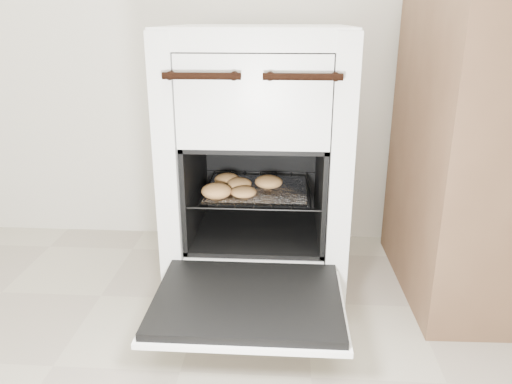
# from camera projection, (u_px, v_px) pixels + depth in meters

# --- Properties ---
(stove) EXTENTS (0.54, 0.60, 0.82)m
(stove) POSITION_uv_depth(u_px,v_px,m) (259.00, 166.00, 1.61)
(stove) COLOR white
(stove) RESTS_ON ground
(oven_door) EXTENTS (0.48, 0.38, 0.03)m
(oven_door) POSITION_uv_depth(u_px,v_px,m) (248.00, 301.00, 1.25)
(oven_door) COLOR black
(oven_door) RESTS_ON stove
(oven_rack) EXTENTS (0.39, 0.38, 0.01)m
(oven_rack) POSITION_uv_depth(u_px,v_px,m) (257.00, 189.00, 1.57)
(oven_rack) COLOR black
(oven_rack) RESTS_ON stove
(foil_sheet) EXTENTS (0.30, 0.27, 0.01)m
(foil_sheet) POSITION_uv_depth(u_px,v_px,m) (257.00, 189.00, 1.55)
(foil_sheet) COLOR white
(foil_sheet) RESTS_ON oven_rack
(baked_rolls) EXTENTS (0.27, 0.24, 0.04)m
(baked_rolls) POSITION_uv_depth(u_px,v_px,m) (238.00, 185.00, 1.51)
(baked_rolls) COLOR #BB7F4B
(baked_rolls) RESTS_ON foil_sheet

